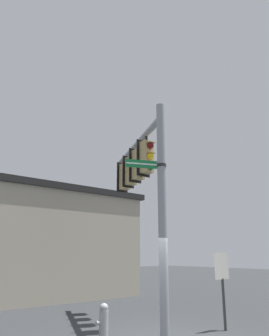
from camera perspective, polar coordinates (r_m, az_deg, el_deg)
name	(u,v)px	position (r m, az deg, el deg)	size (l,w,h in m)	color
signal_pole	(162,213)	(9.17, 4.79, -7.60)	(0.24, 0.24, 6.35)	gray
mast_arm	(136,145)	(12.19, 0.28, 3.89)	(0.20, 0.20, 5.19)	gray
traffic_light_nearest_pole	(147,157)	(10.81, 2.16, 1.90)	(0.54, 0.49, 1.31)	black
traffic_light_mid_inner	(139,164)	(11.70, 0.71, 0.61)	(0.54, 0.49, 1.31)	black
traffic_light_mid_outer	(131,171)	(12.61, -0.54, -0.51)	(0.54, 0.49, 1.31)	black
traffic_light_arm_end	(125,177)	(13.53, -1.61, -1.47)	(0.54, 0.49, 1.31)	black
street_name_sign	(151,165)	(9.32, 2.91, 0.57)	(1.09, 0.57, 0.22)	#147238
storefront_building	(9,242)	(18.37, -20.67, -11.83)	(12.13, 8.35, 5.29)	#A89E89
fire_hydrant	(104,320)	(9.64, -5.30, -24.41)	(0.35, 0.24, 0.82)	#99999E
historical_marker	(222,278)	(10.55, 14.79, -17.75)	(0.60, 0.08, 2.13)	#333333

